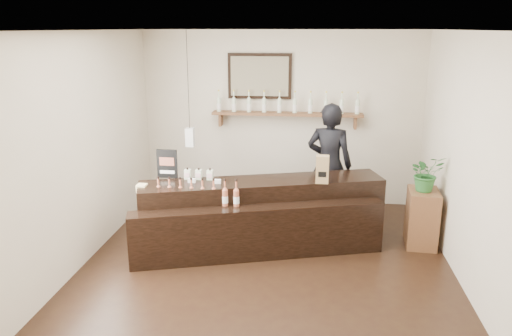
% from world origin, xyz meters
% --- Properties ---
extents(ground, '(5.00, 5.00, 0.00)m').
position_xyz_m(ground, '(0.00, 0.00, 0.00)').
color(ground, black).
rests_on(ground, ground).
extents(room_shell, '(5.00, 5.00, 5.00)m').
position_xyz_m(room_shell, '(0.00, 0.00, 1.70)').
color(room_shell, beige).
rests_on(room_shell, ground).
extents(back_wall_decor, '(2.66, 0.96, 1.69)m').
position_xyz_m(back_wall_decor, '(-0.16, 2.37, 1.76)').
color(back_wall_decor, brown).
rests_on(back_wall_decor, ground).
extents(counter, '(3.24, 1.75, 1.05)m').
position_xyz_m(counter, '(-0.13, 0.58, 0.42)').
color(counter, black).
rests_on(counter, ground).
extents(promo_sign, '(0.28, 0.03, 0.39)m').
position_xyz_m(promo_sign, '(-1.39, 0.66, 1.09)').
color(promo_sign, black).
rests_on(promo_sign, counter).
extents(paper_bag, '(0.17, 0.13, 0.36)m').
position_xyz_m(paper_bag, '(0.65, 0.68, 1.08)').
color(paper_bag, olive).
rests_on(paper_bag, counter).
extents(tape_dispenser, '(0.12, 0.08, 0.10)m').
position_xyz_m(tape_dispenser, '(0.65, 0.69, 0.93)').
color(tape_dispenser, blue).
rests_on(tape_dispenser, counter).
extents(side_cabinet, '(0.42, 0.55, 0.77)m').
position_xyz_m(side_cabinet, '(2.00, 0.90, 0.38)').
color(side_cabinet, brown).
rests_on(side_cabinet, ground).
extents(potted_plant, '(0.53, 0.49, 0.48)m').
position_xyz_m(potted_plant, '(2.00, 0.90, 1.01)').
color(potted_plant, '#28652A').
rests_on(potted_plant, side_cabinet).
extents(shopkeeper, '(0.84, 0.65, 2.04)m').
position_xyz_m(shopkeeper, '(0.77, 1.55, 1.02)').
color(shopkeeper, black).
rests_on(shopkeeper, ground).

